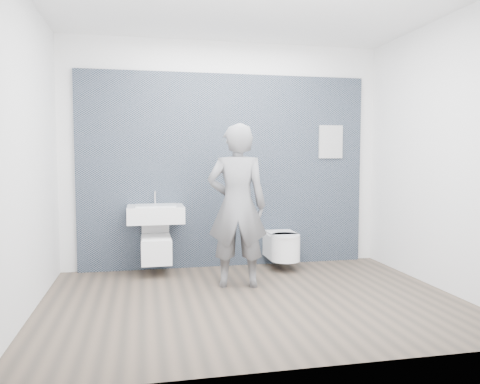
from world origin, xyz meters
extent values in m
plane|color=brown|center=(0.00, 0.00, 0.00)|extent=(4.00, 4.00, 0.00)
plane|color=silver|center=(0.00, 1.50, 1.40)|extent=(4.00, 0.00, 4.00)
plane|color=silver|center=(0.00, -1.50, 1.40)|extent=(4.00, 0.00, 4.00)
plane|color=silver|center=(-2.00, 0.00, 1.40)|extent=(0.00, 3.00, 3.00)
plane|color=silver|center=(2.00, 0.00, 1.40)|extent=(0.00, 3.00, 3.00)
plane|color=white|center=(0.00, 0.00, 2.80)|extent=(4.00, 4.00, 0.00)
cube|color=black|center=(0.00, 1.47, 0.00)|extent=(3.60, 0.06, 2.40)
cube|color=white|center=(-0.88, 1.20, 0.71)|extent=(0.65, 0.48, 0.19)
cube|color=silver|center=(-0.88, 1.18, 0.81)|extent=(0.45, 0.32, 0.03)
cylinder|color=silver|center=(-0.88, 1.38, 0.89)|extent=(0.02, 0.02, 0.16)
cylinder|color=silver|center=(-0.88, 1.33, 0.96)|extent=(0.02, 0.11, 0.02)
cylinder|color=silver|center=(-0.88, 1.42, 0.55)|extent=(0.04, 0.04, 0.13)
cube|color=white|center=(-0.88, 1.19, 0.29)|extent=(0.34, 0.50, 0.29)
cylinder|color=silver|center=(-0.88, 1.15, 0.42)|extent=(0.24, 0.24, 0.03)
cube|color=white|center=(-0.88, 1.15, 0.45)|extent=(0.33, 0.40, 0.02)
cube|color=white|center=(-0.88, 1.33, 0.63)|extent=(0.33, 0.14, 0.35)
cube|color=silver|center=(-0.88, 1.41, 0.19)|extent=(0.09, 0.06, 0.08)
cube|color=white|center=(0.65, 1.23, 0.27)|extent=(0.35, 0.41, 0.29)
cylinder|color=white|center=(0.65, 1.03, 0.27)|extent=(0.35, 0.35, 0.29)
cube|color=white|center=(0.65, 1.20, 0.44)|extent=(0.33, 0.39, 0.03)
cylinder|color=white|center=(0.65, 1.01, 0.44)|extent=(0.33, 0.33, 0.03)
cube|color=silver|center=(0.65, 1.41, 0.17)|extent=(0.10, 0.06, 0.08)
cube|color=white|center=(1.38, 1.43, 0.00)|extent=(0.32, 0.03, 0.42)
imported|color=slate|center=(-0.05, 0.51, 0.86)|extent=(0.69, 0.52, 1.72)
camera|label=1|loc=(-1.02, -4.30, 1.38)|focal=35.00mm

